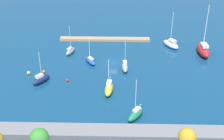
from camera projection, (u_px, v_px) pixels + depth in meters
water at (113, 63)px, 83.80m from camera, size 160.00×160.00×0.00m
pier_dock at (105, 39)px, 96.99m from camera, size 27.51×2.22×0.73m
breakwater at (109, 132)px, 58.64m from camera, size 68.97×3.70×1.25m
park_tree_west at (39, 138)px, 50.69m from camera, size 3.15×3.15×5.44m
park_tree_center at (187, 137)px, 50.71m from camera, size 2.99×2.99×5.48m
sailboat_gray_by_breakwater at (125, 67)px, 80.08m from camera, size 1.76×4.59×8.54m
sailboat_navy_off_beacon at (41, 79)px, 74.74m from camera, size 4.31×4.97×7.93m
sailboat_blue_far_south at (90, 61)px, 83.49m from camera, size 3.78×4.92×7.18m
sailboat_green_outer_mooring at (136, 114)px, 62.90m from camera, size 4.18×4.98×9.10m
sailboat_white_east_end at (171, 44)px, 92.18m from camera, size 5.04×6.24×10.73m
sailboat_yellow_inner_mooring at (109, 89)px, 70.76m from camera, size 2.27×5.48×8.61m
sailboat_red_far_north at (203, 50)px, 87.58m from camera, size 3.06×8.01×14.31m
sailboat_gray_mid_basin at (70, 51)px, 88.41m from camera, size 2.81×4.66×8.28m
mooring_buoy_red at (67, 80)px, 75.64m from camera, size 0.66×0.66×0.66m
mooring_buoy_orange at (44, 72)px, 79.27m from camera, size 0.70×0.70×0.70m
mooring_buoy_yellow at (29, 73)px, 78.52m from camera, size 0.86×0.86×0.86m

